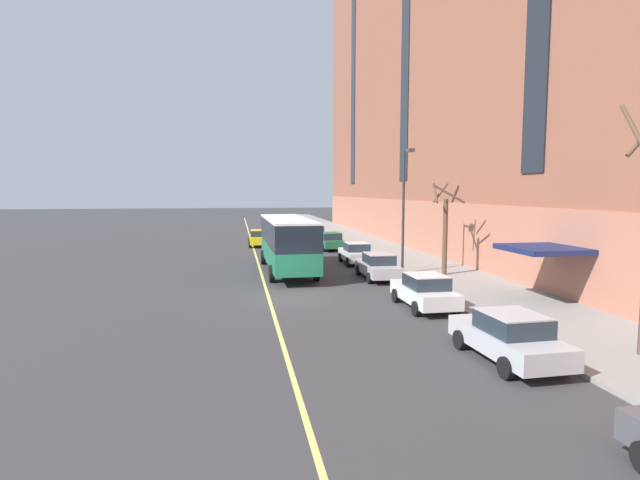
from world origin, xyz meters
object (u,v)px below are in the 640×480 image
parked_car_white_4 (356,253)px  parked_car_silver_6 (378,266)px  parked_car_darkgray_1 (315,233)px  street_lamp (405,199)px  parked_car_white_0 (425,291)px  street_tree_mid_block (445,227)px  parked_car_silver_7 (509,337)px  parked_car_green_2 (330,241)px  taxi_cab (259,238)px  city_bus (287,241)px

parked_car_white_4 → parked_car_silver_6: bearing=-91.6°
parked_car_darkgray_1 → street_lamp: size_ratio=0.60×
parked_car_white_4 → street_lamp: 6.94m
parked_car_white_0 → street_tree_mid_block: 8.93m
parked_car_white_0 → parked_car_silver_7: size_ratio=0.98×
parked_car_silver_6 → street_tree_mid_block: size_ratio=0.85×
parked_car_darkgray_1 → parked_car_silver_6: (0.07, -23.58, 0.00)m
parked_car_white_4 → parked_car_green_2: bearing=91.5°
parked_car_white_4 → street_lamp: size_ratio=0.56×
parked_car_darkgray_1 → parked_car_white_4: bearing=-89.2°
taxi_cab → parked_car_green_2: bearing=-33.3°
parked_car_white_0 → parked_car_green_2: same height
city_bus → parked_car_green_2: (5.03, 11.68, -1.26)m
parked_car_white_4 → parked_car_silver_6: 6.23m
street_tree_mid_block → street_lamp: (-2.30, 0.83, 1.70)m
parked_car_silver_6 → parked_car_darkgray_1: bearing=90.2°
parked_car_green_2 → street_tree_mid_block: size_ratio=0.84×
parked_car_white_4 → parked_car_white_0: bearing=-90.8°
street_tree_mid_block → parked_car_green_2: bearing=105.7°
parked_car_white_0 → city_bus: bearing=114.8°
city_bus → street_tree_mid_block: bearing=-20.1°
city_bus → street_lamp: 7.90m
city_bus → taxi_cab: city_bus is taller
parked_car_silver_7 → street_tree_mid_block: street_tree_mid_block is taller
parked_car_white_4 → taxi_cab: (-6.40, 12.88, 0.00)m
parked_car_darkgray_1 → parked_car_white_4: (0.24, -17.36, -0.00)m
taxi_cab → street_tree_mid_block: size_ratio=0.83×
parked_car_silver_6 → parked_car_silver_7: same height
street_tree_mid_block → parked_car_silver_7: bearing=-106.1°
city_bus → parked_car_white_4: 6.12m
parked_car_white_4 → taxi_cab: same height
city_bus → street_lamp: bearing=-20.2°
parked_car_silver_7 → taxi_cab: 34.33m
parked_car_silver_7 → street_tree_mid_block: bearing=73.9°
parked_car_green_2 → parked_car_silver_7: (-0.01, -29.71, -0.00)m
parked_car_silver_6 → street_tree_mid_block: bearing=-0.5°
city_bus → parked_car_silver_7: city_bus is taller
parked_car_darkgray_1 → parked_car_green_2: (0.01, -8.54, 0.00)m
parked_car_darkgray_1 → parked_car_green_2: bearing=-89.9°
taxi_cab → parked_car_darkgray_1: bearing=36.0°
street_lamp → parked_car_darkgray_1: bearing=94.9°
parked_car_silver_6 → street_tree_mid_block: 4.75m
parked_car_white_0 → taxi_cab: size_ratio=0.93×
street_tree_mid_block → city_bus: bearing=159.9°
city_bus → street_tree_mid_block: (9.26, -3.39, 1.02)m
street_lamp → parked_car_white_4: bearing=107.4°
parked_car_white_0 → parked_car_white_4: bearing=89.2°
parked_car_silver_6 → parked_car_silver_7: size_ratio=1.07×
parked_car_green_2 → taxi_cab: same height
street_tree_mid_block → street_lamp: street_lamp is taller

